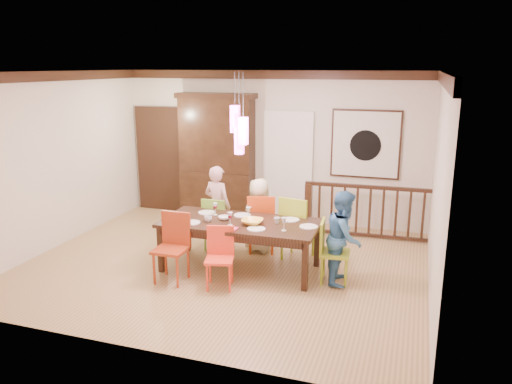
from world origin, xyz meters
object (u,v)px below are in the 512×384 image
(person_end_right, at_px, (344,237))
(chair_far_left, at_px, (218,219))
(dining_table, at_px, (240,226))
(china_hutch, at_px, (217,157))
(person_far_mid, at_px, (259,215))
(person_far_left, at_px, (218,206))
(chair_end_right, at_px, (335,248))
(balustrade, at_px, (370,211))

(person_end_right, bearing_deg, chair_far_left, 71.62)
(dining_table, bearing_deg, chair_far_left, 132.22)
(china_hutch, distance_m, person_end_right, 3.76)
(dining_table, relative_size, person_end_right, 1.77)
(dining_table, bearing_deg, person_far_mid, 86.86)
(person_far_left, bearing_deg, person_far_mid, -168.20)
(person_end_right, bearing_deg, china_hutch, 49.25)
(chair_far_left, xyz_separation_m, chair_end_right, (2.07, -0.72, -0.00))
(chair_far_left, distance_m, person_far_left, 0.26)
(china_hutch, distance_m, person_far_mid, 2.17)
(china_hutch, distance_m, balustrade, 3.15)
(china_hutch, bearing_deg, chair_end_right, -41.02)
(china_hutch, bearing_deg, person_far_left, -67.51)
(chair_end_right, relative_size, person_far_mid, 0.73)
(china_hutch, xyz_separation_m, person_far_mid, (1.38, -1.56, -0.63))
(chair_far_left, relative_size, person_end_right, 0.68)
(china_hutch, height_order, balustrade, china_hutch)
(chair_end_right, xyz_separation_m, person_far_mid, (-1.39, 0.85, 0.10))
(china_hutch, relative_size, person_far_left, 1.79)
(balustrade, relative_size, person_end_right, 1.75)
(chair_far_left, bearing_deg, person_far_mid, -168.74)
(dining_table, height_order, chair_far_left, chair_far_left)
(chair_far_left, bearing_deg, dining_table, 133.39)
(balustrade, relative_size, person_far_left, 1.68)
(dining_table, relative_size, chair_end_right, 2.61)
(balustrade, bearing_deg, person_far_left, -155.99)
(china_hutch, xyz_separation_m, person_end_right, (2.88, -2.35, -0.58))
(chair_far_left, bearing_deg, chair_end_right, 161.16)
(person_far_left, bearing_deg, person_end_right, 174.67)
(chair_end_right, bearing_deg, chair_far_left, 65.57)
(chair_far_left, bearing_deg, balustrade, -149.76)
(person_far_mid, bearing_deg, chair_far_left, 22.95)
(chair_end_right, xyz_separation_m, china_hutch, (-2.77, 2.41, 0.73))
(balustrade, bearing_deg, person_far_mid, -145.78)
(balustrade, bearing_deg, dining_table, -131.75)
(person_end_right, bearing_deg, dining_table, 89.49)
(chair_far_left, xyz_separation_m, balustrade, (2.34, 1.35, -0.01))
(balustrade, height_order, person_far_left, person_far_left)
(chair_end_right, height_order, person_far_mid, person_far_mid)
(person_far_left, relative_size, person_far_mid, 1.13)
(dining_table, relative_size, person_far_mid, 1.91)
(chair_far_left, relative_size, balustrade, 0.39)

